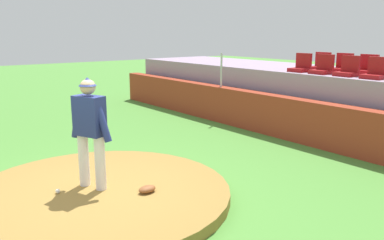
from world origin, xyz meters
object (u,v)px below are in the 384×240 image
Objects in this scene: stadium_chair_0 at (301,66)px; stadium_chair_5 at (342,66)px; stadium_chair_1 at (323,68)px; baseball at (58,191)px; stadium_chair_6 at (367,68)px; stadium_chair_4 at (321,64)px; fielding_glove at (147,189)px; stadium_chair_3 at (376,72)px; stadium_chair_2 at (348,70)px; pitcher at (90,125)px.

stadium_chair_5 is at bearing -126.36° from stadium_chair_0.
stadium_chair_1 is 0.93m from stadium_chair_5.
stadium_chair_6 is at bearing 85.82° from baseball.
stadium_chair_0 is 1.00× the size of stadium_chair_5.
baseball is at bearing 95.92° from stadium_chair_4.
stadium_chair_4 is at bearing -171.44° from fielding_glove.
stadium_chair_0 is 0.69m from stadium_chair_1.
baseball is at bearing 91.01° from stadium_chair_5.
stadium_chair_3 reaches higher than baseball.
stadium_chair_1 is (-0.12, 7.10, 1.58)m from baseball.
stadium_chair_4 reaches higher than baseball.
baseball is 7.31m from stadium_chair_2.
stadium_chair_5 is at bearing -3.23° from stadium_chair_6.
stadium_chair_2 is 1.17m from stadium_chair_5.
stadium_chair_1 is 1.00× the size of stadium_chair_2.
stadium_chair_3 is 1.71m from stadium_chair_5.
pitcher is 7.48m from stadium_chair_5.
stadium_chair_0 is 1.00× the size of stadium_chair_6.
stadium_chair_2 and stadium_chair_3 have the same top height.
stadium_chair_1 is at bearing 127.45° from stadium_chair_4.
stadium_chair_1 is 0.71m from stadium_chair_2.
stadium_chair_2 and stadium_chair_5 have the same top height.
fielding_glove is at bearing 103.64° from stadium_chair_4.
stadium_chair_1 is at bearing 69.27° from pitcher.
stadium_chair_1 and stadium_chair_2 have the same top height.
stadium_chair_5 is (-0.73, 0.91, 0.00)m from stadium_chair_2.
stadium_chair_3 is at bearing -179.95° from stadium_chair_1.
stadium_chair_4 is (-0.71, 0.93, 0.00)m from stadium_chair_1.
stadium_chair_5 reaches higher than fielding_glove.
stadium_chair_1 is 1.17m from stadium_chair_4.
stadium_chair_6 is at bearing 178.37° from stadium_chair_4.
stadium_chair_0 is 1.14m from stadium_chair_5.
stadium_chair_2 is at bearing -0.94° from stadium_chair_3.
stadium_chair_2 is (-0.25, 5.95, 1.56)m from fielding_glove.
pitcher is at bearing -56.58° from fielding_glove.
pitcher is at bearing 79.52° from stadium_chair_3.
fielding_glove is 0.60× the size of stadium_chair_3.
stadium_chair_4 is at bearing 95.92° from baseball.
stadium_chair_2 and stadium_chair_6 have the same top height.
stadium_chair_6 is at bearing -148.01° from stadium_chair_0.
stadium_chair_0 is 1.00× the size of stadium_chair_1.
stadium_chair_5 is 0.73m from stadium_chair_6.
pitcher is 3.66× the size of stadium_chair_2.
stadium_chair_5 is (-0.23, 7.46, 0.56)m from pitcher.
baseball is 7.27m from stadium_chair_1.
stadium_chair_0 reaches higher than fielding_glove.
fielding_glove is 0.60× the size of stadium_chair_6.
stadium_chair_5 is (-0.98, 6.87, 1.56)m from fielding_glove.
stadium_chair_6 is (0.73, -0.04, 0.00)m from stadium_chair_5.
stadium_chair_0 and stadium_chair_1 have the same top height.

